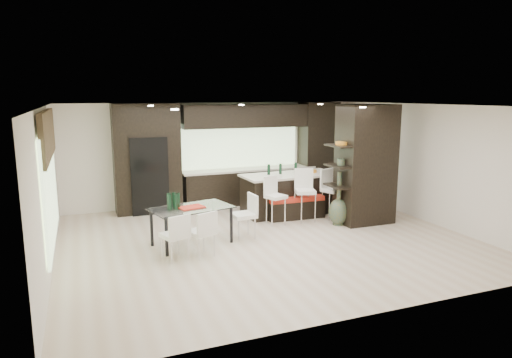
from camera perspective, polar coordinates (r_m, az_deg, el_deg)
name	(u,v)px	position (r m, az deg, el deg)	size (l,w,h in m)	color
ground	(267,239)	(9.39, 1.34, -7.54)	(8.00, 8.00, 0.00)	beige
back_wall	(217,153)	(12.33, -4.90, 3.22)	(8.00, 0.02, 2.70)	white
left_wall	(47,189)	(8.40, -24.69, -1.17)	(0.02, 7.00, 2.70)	white
right_wall	(427,163)	(11.21, 20.62, 1.84)	(0.02, 7.00, 2.70)	white
ceiling	(267,106)	(8.93, 1.41, 9.16)	(8.00, 7.00, 0.02)	white
window_left	(50,187)	(8.60, -24.36, -0.90)	(0.04, 3.20, 1.90)	#B2D199
window_back	(238,145)	(12.45, -2.20, 4.25)	(3.40, 0.04, 1.20)	#B2D199
stone_accent	(47,134)	(8.48, -24.62, 5.09)	(0.08, 3.00, 0.80)	brown
ceiling_spots	(262,106)	(9.16, 0.80, 9.07)	(4.00, 3.00, 0.02)	white
back_cabinetry	(239,154)	(12.17, -2.20, 3.15)	(6.80, 0.68, 2.70)	black
refrigerator	(148,175)	(11.63, -13.35, 0.53)	(0.90, 0.68, 1.90)	black
partition_column	(366,164)	(10.65, 13.55, 1.80)	(1.20, 0.80, 2.70)	black
kitchen_island	(290,194)	(11.33, 4.22, -1.83)	(2.37, 1.02, 0.99)	black
stool_left	(276,205)	(10.33, 2.48, -3.31)	(0.39, 0.39, 0.89)	white
stool_mid	(305,201)	(10.60, 6.14, -2.72)	(0.44, 0.44, 0.99)	white
stool_right	(332,199)	(10.96, 9.50, -2.46)	(0.42, 0.42, 0.95)	white
bench	(294,207)	(10.96, 4.80, -3.47)	(1.38, 0.53, 0.53)	black
floor_vase	(339,199)	(10.42, 10.32, -2.42)	(0.45, 0.45, 1.22)	#425038
dining_table	(192,226)	(9.08, -8.02, -5.84)	(1.54, 0.87, 0.74)	white
chair_near	(201,235)	(8.40, -6.86, -6.99)	(0.43, 0.43, 0.79)	white
chair_far	(175,238)	(8.30, -10.11, -7.32)	(0.42, 0.42, 0.78)	white
chair_end	(243,218)	(9.36, -1.57, -4.92)	(0.45, 0.45, 0.84)	white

